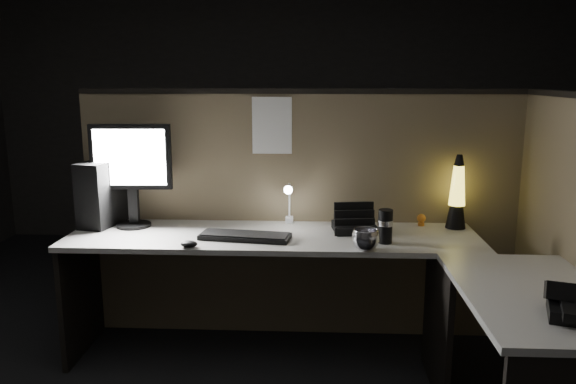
{
  "coord_description": "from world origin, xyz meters",
  "views": [
    {
      "loc": [
        0.08,
        -2.43,
        1.6
      ],
      "look_at": [
        -0.05,
        0.35,
        1.03
      ],
      "focal_mm": 35.0,
      "sensor_mm": 36.0,
      "label": 1
    }
  ],
  "objects_px": {
    "pc_tower": "(104,192)",
    "monitor": "(131,165)",
    "keyboard": "(245,236)",
    "lava_lamp": "(457,198)"
  },
  "relations": [
    {
      "from": "pc_tower",
      "to": "monitor",
      "type": "xyz_separation_m",
      "value": [
        0.19,
        -0.05,
        0.17
      ]
    },
    {
      "from": "monitor",
      "to": "keyboard",
      "type": "bearing_deg",
      "value": -21.77
    },
    {
      "from": "pc_tower",
      "to": "monitor",
      "type": "bearing_deg",
      "value": -1.94
    },
    {
      "from": "pc_tower",
      "to": "lava_lamp",
      "type": "xyz_separation_m",
      "value": [
        2.08,
        0.0,
        -0.01
      ]
    },
    {
      "from": "lava_lamp",
      "to": "monitor",
      "type": "bearing_deg",
      "value": -178.51
    },
    {
      "from": "pc_tower",
      "to": "monitor",
      "type": "distance_m",
      "value": 0.26
    },
    {
      "from": "monitor",
      "to": "keyboard",
      "type": "xyz_separation_m",
      "value": [
        0.69,
        -0.23,
        -0.35
      ]
    },
    {
      "from": "keyboard",
      "to": "pc_tower",
      "type": "bearing_deg",
      "value": 170.34
    },
    {
      "from": "keyboard",
      "to": "lava_lamp",
      "type": "height_order",
      "value": "lava_lamp"
    },
    {
      "from": "keyboard",
      "to": "monitor",
      "type": "bearing_deg",
      "value": 169.27
    }
  ]
}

